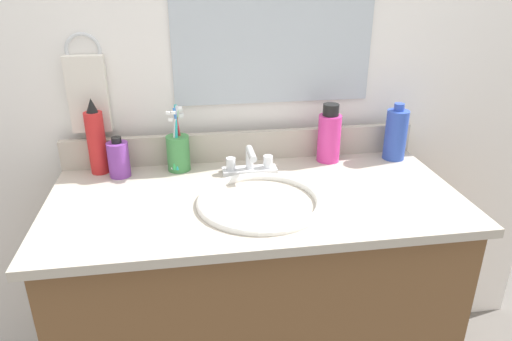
% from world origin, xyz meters
% --- Properties ---
extents(vanity_cabinet, '(1.04, 0.49, 0.75)m').
position_xyz_m(vanity_cabinet, '(0.00, 0.00, 0.37)').
color(vanity_cabinet, brown).
rests_on(vanity_cabinet, ground_plane).
extents(countertop, '(1.09, 0.53, 0.02)m').
position_xyz_m(countertop, '(0.00, 0.00, 0.76)').
color(countertop, '#B2A899').
rests_on(countertop, vanity_cabinet).
extents(backsplash, '(1.09, 0.02, 0.09)m').
position_xyz_m(backsplash, '(0.00, 0.25, 0.82)').
color(backsplash, '#B2A899').
rests_on(backsplash, countertop).
extents(back_wall, '(2.19, 0.04, 1.30)m').
position_xyz_m(back_wall, '(0.00, 0.32, 0.65)').
color(back_wall, white).
rests_on(back_wall, ground_plane).
extents(mirror_panel, '(0.60, 0.01, 0.56)m').
position_xyz_m(mirror_panel, '(0.10, 0.29, 1.22)').
color(mirror_panel, '#B2BCC6').
extents(towel_ring, '(0.10, 0.01, 0.10)m').
position_xyz_m(towel_ring, '(-0.44, 0.29, 1.11)').
color(towel_ring, silver).
extents(hand_towel, '(0.11, 0.04, 0.22)m').
position_xyz_m(hand_towel, '(-0.44, 0.28, 0.99)').
color(hand_towel, silver).
extents(sink_basin, '(0.33, 0.33, 0.11)m').
position_xyz_m(sink_basin, '(0.01, -0.05, 0.74)').
color(sink_basin, white).
rests_on(sink_basin, countertop).
extents(faucet, '(0.16, 0.10, 0.08)m').
position_xyz_m(faucet, '(0.01, 0.14, 0.80)').
color(faucet, silver).
rests_on(faucet, countertop).
extents(bottle_spray_red, '(0.05, 0.05, 0.22)m').
position_xyz_m(bottle_spray_red, '(-0.43, 0.22, 0.87)').
color(bottle_spray_red, red).
rests_on(bottle_spray_red, countertop).
extents(bottle_shampoo_blue, '(0.07, 0.07, 0.18)m').
position_xyz_m(bottle_shampoo_blue, '(0.47, 0.19, 0.85)').
color(bottle_shampoo_blue, '#2D4CB2').
rests_on(bottle_shampoo_blue, countertop).
extents(bottle_cream_purple, '(0.06, 0.06, 0.12)m').
position_xyz_m(bottle_cream_purple, '(-0.37, 0.18, 0.82)').
color(bottle_cream_purple, '#7A3899').
rests_on(bottle_cream_purple, countertop).
extents(bottle_soap_pink, '(0.07, 0.07, 0.18)m').
position_xyz_m(bottle_soap_pink, '(0.26, 0.20, 0.85)').
color(bottle_soap_pink, '#D8338C').
rests_on(bottle_soap_pink, countertop).
extents(cup_green, '(0.07, 0.08, 0.20)m').
position_xyz_m(cup_green, '(-0.20, 0.20, 0.83)').
color(cup_green, '#3F8C47').
rests_on(cup_green, countertop).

